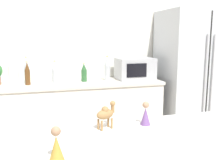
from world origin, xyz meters
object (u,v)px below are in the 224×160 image
Objects in this scene: wise_man_figurine_blue at (56,146)px; back_bottle_3 at (27,71)px; wise_man_figurine_crimson at (145,115)px; paper_towel_roll at (14,75)px; back_bottle_0 at (84,73)px; back_bottle_2 at (107,69)px; camel_figurine at (106,113)px; refrigerator at (191,77)px; back_bottle_4 at (27,74)px; microwave at (135,69)px; back_bottle_1 at (55,73)px.

back_bottle_3 is at bearing 96.23° from wise_man_figurine_blue.
wise_man_figurine_blue is at bearing -149.39° from wise_man_figurine_crimson.
back_bottle_0 is at bearing 1.27° from paper_towel_roll.
back_bottle_2 is 1.91m from camel_figurine.
back_bottle_4 is (-2.16, 0.03, 0.13)m from refrigerator.
refrigerator is at bearing 51.01° from wise_man_figurine_crimson.
wise_man_figurine_blue reaches higher than wise_man_figurine_crimson.
microwave is (-0.80, 0.09, 0.14)m from refrigerator.
microwave is 1.50× the size of back_bottle_3.
back_bottle_1 is at bearing -1.78° from paper_towel_roll.
back_bottle_3 is (-0.33, 0.09, 0.02)m from back_bottle_1.
wise_man_figurine_crimson is (-0.25, -1.85, -0.02)m from back_bottle_2.
back_bottle_0 is 1.79× the size of wise_man_figurine_crimson.
refrigerator is 1.49m from back_bottle_0.
back_bottle_4 reaches higher than wise_man_figurine_crimson.
wise_man_figurine_blue is at bearing -132.80° from camel_figurine.
back_bottle_4 reaches higher than paper_towel_roll.
microwave is 1.97m from wise_man_figurine_crimson.
back_bottle_0 is 0.69m from back_bottle_3.
back_bottle_4 is (0.15, -0.04, 0.02)m from paper_towel_roll.
back_bottle_3 is at bearing 164.54° from back_bottle_1.
back_bottle_2 is 0.99m from back_bottle_3.
back_bottle_2 reaches higher than back_bottle_4.
back_bottle_3 is 0.12m from back_bottle_4.
paper_towel_roll is (-2.31, 0.06, 0.11)m from refrigerator.
paper_towel_roll is at bearing 178.22° from back_bottle_1.
wise_man_figurine_crimson is (0.88, -1.84, 0.02)m from paper_towel_roll.
refrigerator is at bearing 46.94° from wise_man_figurine_blue.
paper_towel_roll is 2.04m from wise_man_figurine_crimson.
wise_man_figurine_crimson is at bearing -97.69° from back_bottle_2.
refrigerator is 13.69× the size of wise_man_figurine_crimson.
back_bottle_4 is 1.87m from camel_figurine.
refrigerator is 6.59× the size of back_bottle_4.
microwave is 1.04m from back_bottle_1.
paper_towel_roll is 0.83m from back_bottle_0.
wise_man_figurine_blue is 0.58m from wise_man_figurine_crimson.
back_bottle_1 is at bearing -177.63° from back_bottle_2.
paper_towel_roll reaches higher than wise_man_figurine_crimson.
back_bottle_2 is 0.99× the size of back_bottle_3.
back_bottle_4 reaches higher than back_bottle_0.
back_bottle_3 is (-1.37, 0.05, 0.01)m from microwave.
back_bottle_2 is 2.27m from wise_man_figurine_blue.
back_bottle_4 reaches higher than wise_man_figurine_blue.
wise_man_figurine_blue is (-0.45, -2.15, 0.02)m from back_bottle_0.
back_bottle_1 is at bearing 4.08° from back_bottle_4.
wise_man_figurine_crimson is at bearing 30.61° from wise_man_figurine_blue.
paper_towel_roll is 1.95m from camel_figurine.
back_bottle_3 is 2.22m from wise_man_figurine_blue.
refrigerator reaches higher than wise_man_figurine_crimson.
wise_man_figurine_crimson is (0.72, -1.80, -0.00)m from back_bottle_4.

